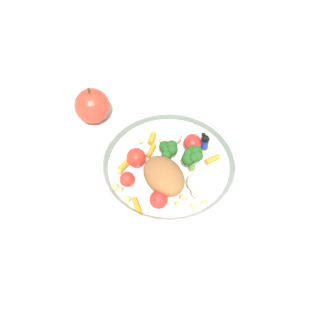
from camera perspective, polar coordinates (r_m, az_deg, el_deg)
ground_plane at (r=0.64m, az=0.34°, el=-2.18°), size 2.40×2.40×0.00m
food_container at (r=0.62m, az=0.21°, el=0.23°), size 0.23×0.23×0.06m
loose_apple at (r=0.72m, az=-11.35°, el=9.16°), size 0.07×0.07×0.08m
folded_napkin at (r=0.67m, az=20.17°, el=-2.77°), size 0.17×0.18×0.01m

